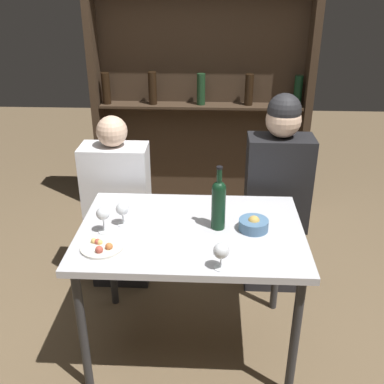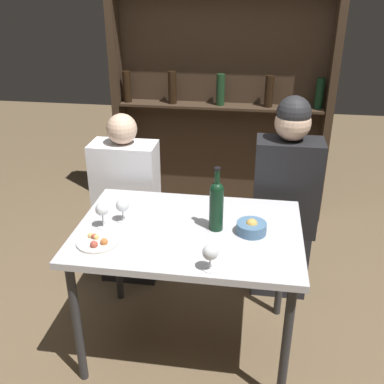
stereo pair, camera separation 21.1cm
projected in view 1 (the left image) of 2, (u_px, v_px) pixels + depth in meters
The scene contains 11 objects.
ground_plane at pixel (191, 342), 2.59m from camera, with size 10.00×10.00×0.00m, color brown.
dining_table at pixel (191, 241), 2.29m from camera, with size 1.13×0.78×0.76m.
wine_rack_wall at pixel (201, 88), 3.65m from camera, with size 1.77×0.21×2.13m.
wine_bottle at pixel (219, 202), 2.21m from camera, with size 0.07×0.07×0.33m.
wine_glass_0 at pixel (122, 210), 2.26m from camera, with size 0.07×0.07×0.12m.
wine_glass_1 at pixel (103, 215), 2.19m from camera, with size 0.07×0.07×0.13m.
wine_glass_2 at pixel (221, 252), 1.92m from camera, with size 0.07×0.07×0.12m.
food_plate_0 at pixel (102, 247), 2.09m from camera, with size 0.20×0.20×0.04m.
snack_bowl at pixel (254, 224), 2.24m from camera, with size 0.15×0.15×0.08m.
seated_person_left at pixel (118, 209), 2.91m from camera, with size 0.41×0.22×1.16m.
seated_person_right at pixel (276, 199), 2.82m from camera, with size 0.39×0.22×1.31m.
Camera 1 is at (0.10, -1.95, 1.91)m, focal length 42.00 mm.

